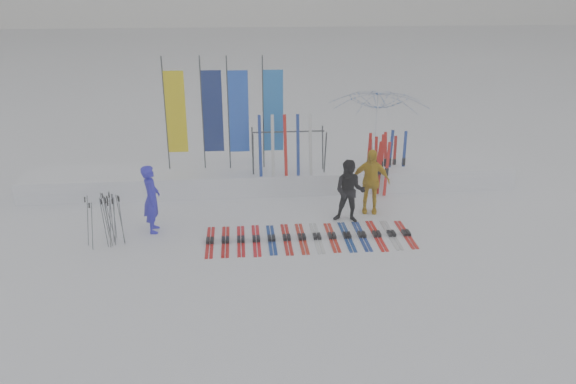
{
  "coord_description": "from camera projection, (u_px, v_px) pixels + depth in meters",
  "views": [
    {
      "loc": [
        -0.92,
        -10.79,
        5.8
      ],
      "look_at": [
        0.2,
        1.6,
        1.0
      ],
      "focal_mm": 35.0,
      "sensor_mm": 36.0,
      "label": 1
    }
  ],
  "objects": [
    {
      "name": "ski_row",
      "position": [
        309.0,
        237.0,
        13.25
      ],
      "size": [
        4.84,
        1.69,
        0.07
      ],
      "color": "#BB100E",
      "rests_on": "ground"
    },
    {
      "name": "ski_rack",
      "position": [
        289.0,
        146.0,
        15.63
      ],
      "size": [
        2.04,
        0.8,
        1.23
      ],
      "color": "#383A3F",
      "rests_on": "ground"
    },
    {
      "name": "feather_flags",
      "position": [
        224.0,
        112.0,
        15.69
      ],
      "size": [
        3.3,
        0.14,
        3.2
      ],
      "color": "#383A3F",
      "rests_on": "ground"
    },
    {
      "name": "person_blue",
      "position": [
        152.0,
        199.0,
        13.36
      ],
      "size": [
        0.44,
        0.63,
        1.67
      ],
      "primitive_type": "imported",
      "rotation": [
        0.0,
        0.0,
        1.63
      ],
      "color": "#2521C3",
      "rests_on": "ground"
    },
    {
      "name": "snow_bank",
      "position": [
        272.0,
        178.0,
        16.35
      ],
      "size": [
        14.0,
        1.6,
        0.6
      ],
      "primitive_type": "cube",
      "color": "white",
      "rests_on": "ground"
    },
    {
      "name": "person_yellow",
      "position": [
        370.0,
        181.0,
        14.47
      ],
      "size": [
        1.06,
        0.61,
        1.71
      ],
      "primitive_type": "imported",
      "rotation": [
        0.0,
        0.0,
        -0.21
      ],
      "color": "gold",
      "rests_on": "ground"
    },
    {
      "name": "tent_canopy",
      "position": [
        377.0,
        132.0,
        17.07
      ],
      "size": [
        3.1,
        3.15,
        2.7
      ],
      "primitive_type": "imported",
      "rotation": [
        0.0,
        0.0,
        0.05
      ],
      "color": "white",
      "rests_on": "ground"
    },
    {
      "name": "ground",
      "position": [
        285.0,
        262.0,
        12.19
      ],
      "size": [
        120.0,
        120.0,
        0.0
      ],
      "primitive_type": "plane",
      "color": "white",
      "rests_on": "ground"
    },
    {
      "name": "upright_skis",
      "position": [
        382.0,
        163.0,
        16.11
      ],
      "size": [
        1.19,
        1.0,
        1.69
      ],
      "color": "red",
      "rests_on": "ground"
    },
    {
      "name": "person_black",
      "position": [
        350.0,
        191.0,
        13.91
      ],
      "size": [
        0.93,
        0.82,
        1.61
      ],
      "primitive_type": "imported",
      "rotation": [
        0.0,
        0.0,
        -0.32
      ],
      "color": "black",
      "rests_on": "ground"
    },
    {
      "name": "pole_cluster",
      "position": [
        108.0,
        220.0,
        12.8
      ],
      "size": [
        0.85,
        0.69,
        1.24
      ],
      "color": "#595B60",
      "rests_on": "ground"
    }
  ]
}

